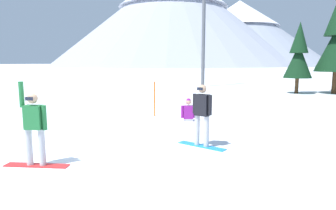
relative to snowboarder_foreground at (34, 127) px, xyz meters
name	(u,v)px	position (x,y,z in m)	size (l,w,h in m)	color
ground_plane	(69,155)	(0.07, 0.99, -0.96)	(800.00, 800.00, 0.00)	white
snowboarder_foreground	(34,127)	(0.00, 0.00, 0.00)	(1.55, 0.80, 2.02)	red
snowboarder_midground	(202,114)	(3.01, 3.28, 0.02)	(1.53, 0.59, 1.82)	#1E8CD8
snowboarder_background	(188,112)	(1.17, 6.84, -0.62)	(1.17, 1.77, 0.97)	#B7B7BC
trail_marker_pole	(155,99)	(-0.56, 7.04, -0.16)	(0.06, 0.06, 1.60)	orange
pine_tree_broad	(299,55)	(4.88, 20.89, 2.10)	(2.15, 2.15, 5.60)	#472D19
ski_lift_tower	(204,19)	(-4.26, 24.55, 5.80)	(3.17, 0.36, 12.09)	#595B60
peak_north_spur	(173,16)	(-80.55, 183.62, 32.94)	(162.81, 162.81, 64.88)	#9EA3B2
peak_west_ridge	(239,32)	(-41.38, 210.23, 22.75)	(123.20, 123.20, 45.37)	#8C93A3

